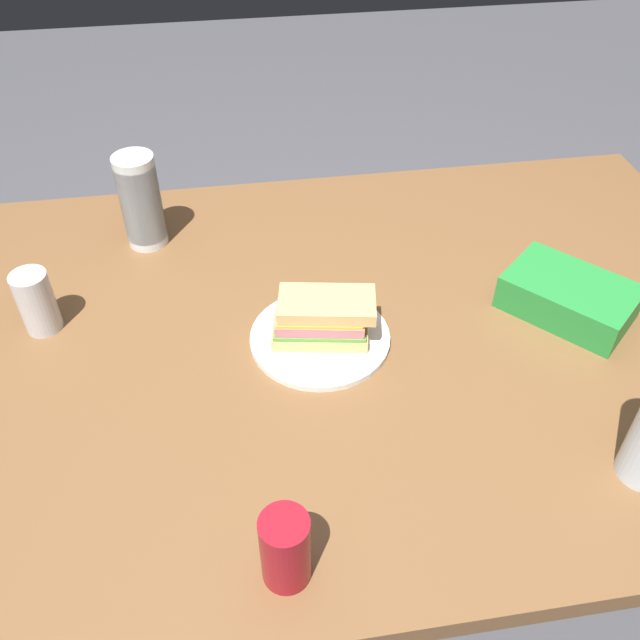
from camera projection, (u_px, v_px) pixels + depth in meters
The scene contains 8 objects.
ground_plane at pixel (300, 546), 1.74m from camera, with size 8.00×8.00×0.00m, color #4C4C51.
dining_table at pixel (293, 365), 1.29m from camera, with size 1.85×1.10×0.75m.
paper_plate at pixel (320, 338), 1.23m from camera, with size 0.25×0.25×0.01m, color white.
sandwich at pixel (322, 318), 1.20m from camera, with size 0.20×0.12×0.08m.
soda_can_red at pixel (285, 549), 0.86m from camera, with size 0.07×0.07×0.12m, color maroon.
chip_bag at pixel (569, 297), 1.27m from camera, with size 0.23×0.15×0.07m, color #268C38.
plastic_cup_stack at pixel (141, 201), 1.40m from camera, with size 0.08×0.08×0.20m.
soda_can_silver at pixel (36, 302), 1.22m from camera, with size 0.07×0.07×0.12m, color silver.
Camera 1 is at (-0.09, -0.89, 1.60)m, focal length 38.02 mm.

